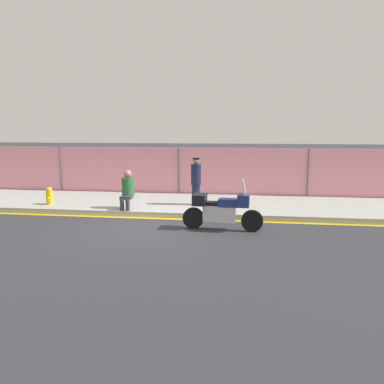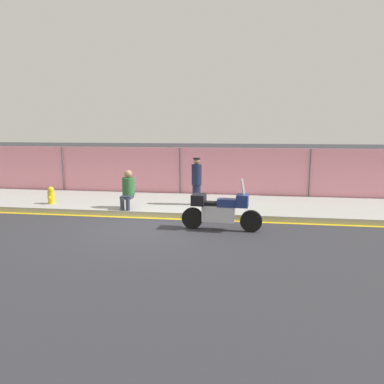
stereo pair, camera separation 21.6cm
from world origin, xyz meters
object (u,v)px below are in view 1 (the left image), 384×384
object	(u,v)px
officer_standing	(196,181)
motorcycle	(222,210)
fire_hydrant	(49,196)
person_seated_on_curb	(128,188)

from	to	relation	value
officer_standing	motorcycle	bearing A→B (deg)	-67.87
officer_standing	fire_hydrant	xyz separation A→B (m)	(-5.12, -0.64, -0.54)
person_seated_on_curb	fire_hydrant	world-z (taller)	person_seated_on_curb
motorcycle	person_seated_on_curb	distance (m)	3.60
motorcycle	person_seated_on_curb	world-z (taller)	person_seated_on_curb
officer_standing	person_seated_on_curb	xyz separation A→B (m)	(-2.17, -0.95, -0.14)
motorcycle	officer_standing	world-z (taller)	officer_standing
person_seated_on_curb	fire_hydrant	xyz separation A→B (m)	(-2.95, 0.31, -0.40)
person_seated_on_curb	fire_hydrant	distance (m)	2.99
officer_standing	person_seated_on_curb	size ratio (longest dim) A/B	1.28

